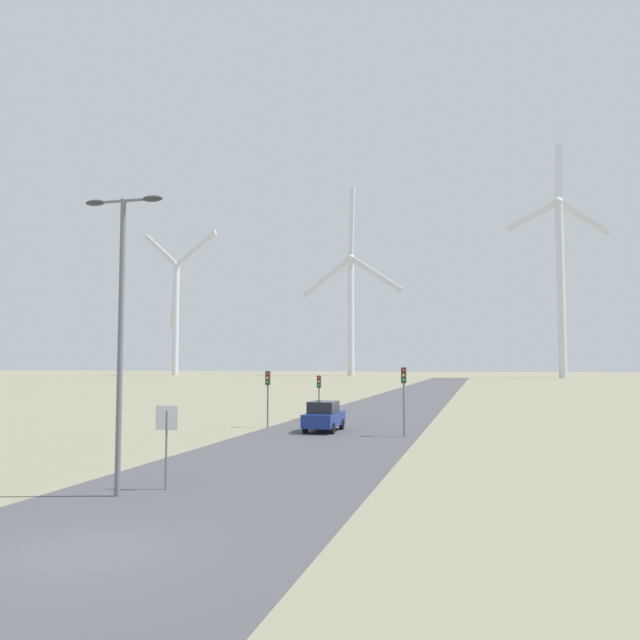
% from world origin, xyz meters
% --- Properties ---
extents(ground_plane, '(600.00, 600.00, 0.00)m').
position_xyz_m(ground_plane, '(0.00, 0.00, 0.00)').
color(ground_plane, gray).
extents(road_surface, '(10.00, 240.00, 0.01)m').
position_xyz_m(road_surface, '(0.00, 48.00, 0.00)').
color(road_surface, '#47474C').
rests_on(road_surface, ground).
extents(streetlamp, '(2.77, 0.32, 9.48)m').
position_xyz_m(streetlamp, '(-2.61, 5.17, 5.95)').
color(streetlamp, slate).
rests_on(streetlamp, ground).
extents(stop_sign_near, '(0.81, 0.07, 2.74)m').
position_xyz_m(stop_sign_near, '(-1.65, 6.49, 1.92)').
color(stop_sign_near, slate).
rests_on(stop_sign_near, ground).
extents(traffic_light_post_near_left, '(0.28, 0.34, 3.63)m').
position_xyz_m(traffic_light_post_near_left, '(-5.05, 26.28, 2.67)').
color(traffic_light_post_near_left, slate).
rests_on(traffic_light_post_near_left, ground).
extents(traffic_light_post_near_right, '(0.28, 0.34, 3.91)m').
position_xyz_m(traffic_light_post_near_right, '(4.16, 23.45, 2.86)').
color(traffic_light_post_near_right, slate).
rests_on(traffic_light_post_near_right, ground).
extents(traffic_light_post_mid_left, '(0.28, 0.33, 3.23)m').
position_xyz_m(traffic_light_post_mid_left, '(-3.28, 32.73, 2.37)').
color(traffic_light_post_mid_left, slate).
rests_on(traffic_light_post_mid_left, ground).
extents(car_approaching, '(1.88, 4.10, 1.83)m').
position_xyz_m(car_approaching, '(-0.90, 24.79, 0.91)').
color(car_approaching, navy).
rests_on(car_approaching, ground).
extents(wind_turbine_far_left, '(36.02, 16.01, 52.31)m').
position_xyz_m(wind_turbine_far_left, '(-95.96, 187.26, 25.00)').
color(wind_turbine_far_left, silver).
rests_on(wind_turbine_far_left, ground).
extents(wind_turbine_left, '(38.36, 20.02, 64.05)m').
position_xyz_m(wind_turbine_left, '(-33.85, 192.39, 25.80)').
color(wind_turbine_left, silver).
rests_on(wind_turbine_left, ground).
extents(wind_turbine_center, '(28.97, 9.56, 67.08)m').
position_xyz_m(wind_turbine_center, '(30.52, 174.13, 30.13)').
color(wind_turbine_center, silver).
rests_on(wind_turbine_center, ground).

